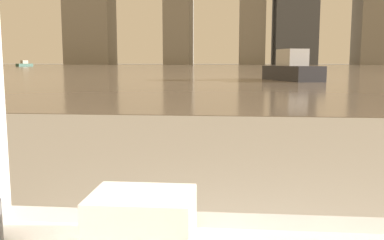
{
  "coord_description": "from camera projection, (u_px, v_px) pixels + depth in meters",
  "views": [
    {
      "loc": [
        0.11,
        -0.13,
        0.92
      ],
      "look_at": [
        -0.12,
        2.37,
        0.57
      ],
      "focal_mm": 40.0,
      "sensor_mm": 36.0,
      "label": 1
    }
  ],
  "objects": [
    {
      "name": "towel_stack",
      "position": [
        142.0,
        218.0,
        1.01
      ],
      "size": [
        0.24,
        0.19,
        0.12
      ],
      "color": "white",
      "rests_on": "bathtub"
    },
    {
      "name": "harbor_water",
      "position": [
        231.0,
        68.0,
        61.41
      ],
      "size": [
        180.0,
        110.0,
        0.01
      ],
      "color": "gray",
      "rests_on": "ground_plane"
    },
    {
      "name": "harbor_boat_1",
      "position": [
        292.0,
        69.0,
        20.23
      ],
      "size": [
        2.55,
        4.14,
        1.47
      ],
      "color": "#2D2D33",
      "rests_on": "harbor_water"
    },
    {
      "name": "harbor_boat_2",
      "position": [
        24.0,
        64.0,
        73.53
      ],
      "size": [
        2.2,
        2.9,
        1.04
      ],
      "color": "#335647",
      "rests_on": "harbor_water"
    },
    {
      "name": "skyline_tower_2",
      "position": [
        252.0,
        18.0,
        114.49
      ],
      "size": [
        6.67,
        10.16,
        24.53
      ],
      "color": "gray",
      "rests_on": "ground_plane"
    }
  ]
}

